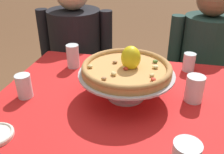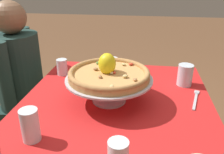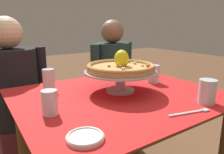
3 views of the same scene
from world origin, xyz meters
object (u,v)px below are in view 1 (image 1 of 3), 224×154
diner_left (77,65)px  water_glass_side_right (194,90)px  pizza_stand (126,79)px  water_glass_back_left (73,58)px  pizza (127,67)px  water_glass_side_left (24,87)px  diner_right (200,78)px  water_glass_back_right (189,63)px

diner_left → water_glass_side_right: bearing=-39.3°
water_glass_side_right → diner_left: bearing=140.7°
pizza_stand → water_glass_back_left: 0.40m
pizza_stand → diner_left: (-0.45, 0.63, -0.27)m
pizza_stand → diner_left: diner_left is taller
pizza → water_glass_side_left: 0.44m
water_glass_side_right → diner_left: (-0.73, 0.60, -0.24)m
water_glass_side_right → diner_left: size_ratio=0.10×
pizza → diner_right: size_ratio=0.32×
water_glass_back_left → pizza_stand: bearing=-35.9°
water_glass_side_right → diner_right: diner_right is taller
pizza_stand → water_glass_side_right: pizza_stand is taller
water_glass_back_left → diner_right: (0.72, 0.44, -0.27)m
diner_right → water_glass_side_right: bearing=-100.5°
pizza → water_glass_back_left: bearing=144.4°
water_glass_back_left → water_glass_side_right: (0.60, -0.20, -0.00)m
pizza_stand → water_glass_back_left: water_glass_back_left is taller
water_glass_back_left → water_glass_back_right: size_ratio=1.32×
pizza → diner_right: diner_right is taller
pizza → water_glass_back_left: pizza is taller
water_glass_side_left → diner_left: size_ratio=0.09×
pizza → water_glass_side_right: bearing=6.2°
water_glass_side_left → diner_right: (0.82, 0.76, -0.26)m
water_glass_side_left → diner_right: bearing=42.9°
pizza_stand → diner_left: 0.82m
pizza → diner_left: 0.84m
pizza → water_glass_side_left: pizza is taller
water_glass_back_left → diner_right: size_ratio=0.11×
water_glass_back_right → diner_left: diner_left is taller
pizza_stand → water_glass_back_right: 0.42m
diner_left → water_glass_side_left: bearing=-87.3°
water_glass_side_left → diner_left: diner_left is taller
pizza_stand → pizza: 0.05m
water_glass_back_right → water_glass_side_right: bearing=-88.8°
water_glass_back_right → pizza_stand: bearing=-130.6°
water_glass_back_right → water_glass_side_right: (0.01, -0.29, 0.01)m
pizza_stand → pizza: pizza is taller
diner_left → diner_right: size_ratio=1.01×
water_glass_side_left → diner_right: size_ratio=0.09×
water_glass_back_left → diner_left: size_ratio=0.10×
water_glass_back_left → water_glass_side_left: (-0.10, -0.32, -0.01)m
pizza_stand → water_glass_side_left: 0.43m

